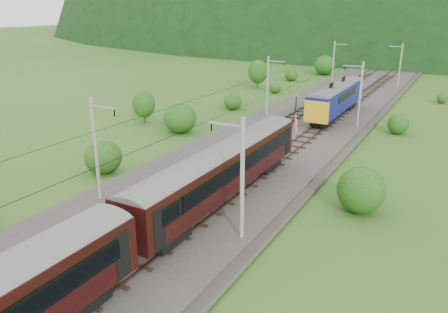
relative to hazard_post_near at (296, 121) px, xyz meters
The scene contains 14 objects.
ground 27.88m from the hazard_post_near, 89.09° to the right, with size 600.00×600.00×0.00m, color #2A561B.
railbed 17.88m from the hazard_post_near, 88.59° to the right, with size 14.00×220.00×0.30m, color #38332D.
track_left 17.98m from the hazard_post_near, 96.26° to the right, with size 2.40×220.00×0.27m.
track_right 18.09m from the hazard_post_near, 80.96° to the right, with size 2.40×220.00×0.27m.
catenary_left 7.81m from the hazard_post_near, 143.87° to the left, with size 2.54×192.28×8.00m.
catenary_right 8.47m from the hazard_post_near, 32.29° to the left, with size 2.54×192.28×8.00m.
overhead_wires 18.84m from the hazard_post_near, 88.59° to the right, with size 4.83×198.00×0.03m.
mountain_main 232.15m from the hazard_post_near, 89.89° to the left, with size 504.00×360.00×244.00m, color black.
mountain_ridge 297.25m from the hazard_post_near, 113.72° to the left, with size 336.00×280.00×132.00m, color black.
hazard_post_near is the anchor object (origin of this frame).
hazard_post_far 2.30m from the hazard_post_near, 66.94° to the right, with size 0.16×0.16×1.52m, color red.
signal 8.96m from the hazard_post_near, 110.13° to the left, with size 0.26×0.26×2.39m.
vegetation_left 17.31m from the hazard_post_near, 139.22° to the right, with size 11.91×144.20×6.75m.
vegetation_right 26.75m from the hazard_post_near, 61.94° to the right, with size 5.73×96.83×3.17m.
Camera 1 is at (17.51, -22.58, 14.47)m, focal length 35.00 mm.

